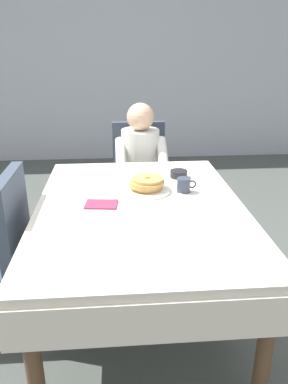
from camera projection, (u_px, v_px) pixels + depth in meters
name	position (u px, v px, depth m)	size (l,w,h in m)	color
ground_plane	(141.00, 316.00, 2.25)	(14.00, 14.00, 0.00)	#474C47
back_wall	(122.00, 37.00, 4.79)	(12.00, 0.16, 3.20)	#B2B7C1
dining_table_main	(140.00, 220.00, 2.01)	(1.12, 1.52, 0.74)	silver
chair_diner	(139.00, 171.00, 3.14)	(0.44, 0.45, 0.93)	#384251
diner_person	(141.00, 161.00, 2.94)	(0.40, 0.43, 1.12)	silver
plate_breakfast	(147.00, 190.00, 2.15)	(0.28, 0.28, 0.02)	white
breakfast_stack	(147.00, 183.00, 2.14)	(0.21, 0.20, 0.08)	tan
cup_coffee	(184.00, 185.00, 2.13)	(0.11, 0.08, 0.08)	#333D4C
bowl_butter	(179.00, 174.00, 2.37)	(0.11, 0.11, 0.04)	black
fork_left_of_plate	(114.00, 193.00, 2.12)	(0.18, 0.01, 0.01)	silver
knife_right_of_plate	(179.00, 191.00, 2.15)	(0.20, 0.01, 0.01)	silver
spoon_near_edge	(143.00, 218.00, 1.82)	(0.15, 0.01, 0.01)	silver
napkin_folded	(101.00, 204.00, 1.97)	(0.17, 0.12, 0.01)	#8C2D4C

